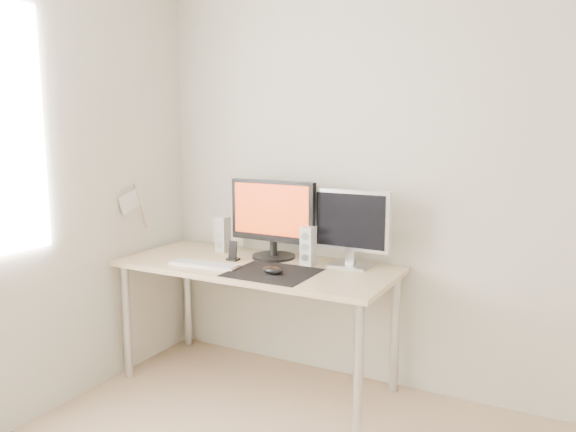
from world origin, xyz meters
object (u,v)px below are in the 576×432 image
(phone_dock, at_px, (233,254))
(mouse, at_px, (273,270))
(speaker_left, at_px, (223,234))
(speaker_right, at_px, (308,246))
(main_monitor, at_px, (273,216))
(desk, at_px, (257,277))
(second_monitor, at_px, (351,225))
(keyboard, at_px, (205,264))

(phone_dock, bearing_deg, mouse, -24.70)
(speaker_left, height_order, speaker_right, same)
(speaker_left, xyz_separation_m, phone_dock, (0.18, -0.16, -0.08))
(main_monitor, height_order, speaker_right, main_monitor)
(desk, distance_m, main_monitor, 0.37)
(main_monitor, bearing_deg, desk, -94.63)
(mouse, distance_m, second_monitor, 0.51)
(speaker_right, height_order, phone_dock, speaker_right)
(main_monitor, height_order, speaker_left, main_monitor)
(keyboard, xyz_separation_m, phone_dock, (0.07, 0.18, 0.03))
(mouse, distance_m, main_monitor, 0.44)
(desk, bearing_deg, phone_dock, 177.45)
(mouse, relative_size, speaker_right, 0.51)
(main_monitor, relative_size, keyboard, 1.29)
(desk, relative_size, keyboard, 3.74)
(desk, height_order, keyboard, keyboard)
(desk, distance_m, phone_dock, 0.20)
(speaker_left, xyz_separation_m, keyboard, (0.11, -0.34, -0.10))
(desk, distance_m, second_monitor, 0.62)
(second_monitor, bearing_deg, phone_dock, -164.59)
(second_monitor, height_order, phone_dock, second_monitor)
(speaker_right, bearing_deg, main_monitor, 170.27)
(speaker_left, height_order, phone_dock, speaker_left)
(main_monitor, xyz_separation_m, keyboard, (-0.25, -0.34, -0.25))
(mouse, relative_size, phone_dock, 0.98)
(mouse, bearing_deg, desk, 140.98)
(main_monitor, bearing_deg, mouse, -60.49)
(mouse, bearing_deg, main_monitor, 119.51)
(main_monitor, relative_size, speaker_left, 2.49)
(main_monitor, distance_m, keyboard, 0.49)
(speaker_left, bearing_deg, speaker_right, -4.35)
(mouse, bearing_deg, speaker_right, 75.78)
(second_monitor, relative_size, speaker_right, 2.04)
(desk, bearing_deg, speaker_left, 154.22)
(desk, relative_size, phone_dock, 13.72)
(desk, distance_m, speaker_left, 0.43)
(speaker_left, bearing_deg, desk, -25.78)
(mouse, distance_m, keyboard, 0.44)
(desk, relative_size, speaker_right, 7.23)
(desk, xyz_separation_m, second_monitor, (0.50, 0.19, 0.32))
(second_monitor, relative_size, speaker_left, 2.04)
(speaker_left, bearing_deg, phone_dock, -41.50)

